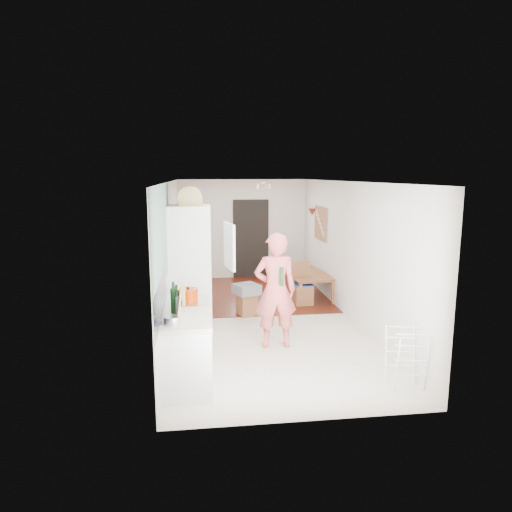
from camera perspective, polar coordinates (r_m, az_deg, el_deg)
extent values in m
cube|color=beige|center=(8.42, 0.78, -7.99)|extent=(3.20, 7.00, 0.01)
cube|color=#5D1E13|center=(10.17, -0.68, -4.73)|extent=(3.20, 3.30, 0.01)
cube|color=slate|center=(5.98, -11.67, 2.53)|extent=(0.02, 3.00, 1.30)
cube|color=black|center=(5.58, -11.78, -5.36)|extent=(0.02, 1.90, 0.50)
cube|color=black|center=(11.59, -0.64, 2.13)|extent=(0.90, 0.04, 2.00)
cube|color=white|center=(5.80, -8.64, -12.18)|extent=(0.60, 0.90, 0.86)
cube|color=silver|center=(5.64, -8.77, -7.85)|extent=(0.62, 0.92, 0.06)
cube|color=white|center=(6.50, -8.50, -9.59)|extent=(0.60, 0.60, 0.88)
cube|color=silver|center=(6.36, -8.61, -5.68)|extent=(0.60, 0.60, 0.04)
cube|color=white|center=(7.30, -8.25, -2.18)|extent=(0.66, 0.66, 2.15)
cube|color=white|center=(6.94, -3.34, 1.25)|extent=(0.14, 0.56, 0.70)
cube|color=white|center=(7.22, -5.88, 1.57)|extent=(0.02, 0.52, 0.66)
cube|color=tan|center=(10.24, 8.10, 4.06)|extent=(0.03, 0.90, 0.70)
cube|color=brown|center=(10.24, 8.02, 4.06)|extent=(0.00, 0.94, 0.74)
cone|color=maroon|center=(10.84, 7.02, 5.48)|extent=(0.18, 0.18, 0.16)
imported|color=#E7615D|center=(6.89, 2.45, -3.05)|extent=(0.77, 0.51, 2.10)
imported|color=brown|center=(9.95, 6.27, -3.80)|extent=(0.89, 1.39, 0.46)
cube|color=slate|center=(8.55, -1.19, -4.17)|extent=(0.55, 0.55, 0.19)
cylinder|color=#C02C00|center=(6.33, -8.48, -4.80)|extent=(0.32, 0.32, 0.16)
cylinder|color=silver|center=(5.39, -10.44, -7.91)|extent=(0.21, 0.21, 0.09)
cylinder|color=#19401C|center=(6.75, 3.22, -2.57)|extent=(0.06, 0.06, 0.28)
cylinder|color=#19401C|center=(5.70, -10.24, -5.64)|extent=(0.09, 0.09, 0.33)
cylinder|color=#19401C|center=(5.73, -9.86, -5.71)|extent=(0.08, 0.08, 0.30)
cylinder|color=beige|center=(5.73, -9.87, -6.07)|extent=(0.11, 0.11, 0.23)
cylinder|color=tan|center=(6.06, -9.80, -5.24)|extent=(0.07, 0.07, 0.22)
cylinder|color=tan|center=(6.12, -9.08, -5.19)|extent=(0.06, 0.06, 0.20)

